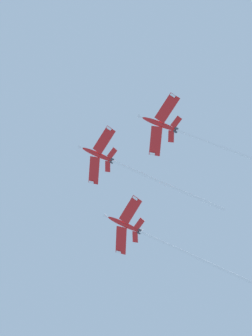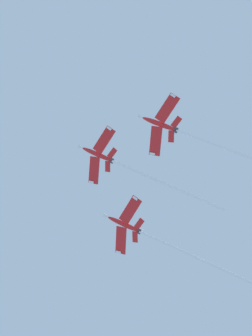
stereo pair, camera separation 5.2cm
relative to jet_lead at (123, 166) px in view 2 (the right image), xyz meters
name	(u,v)px [view 2 (the right image)]	position (x,y,z in m)	size (l,w,h in m)	color
jet_lead	(123,166)	(0.00, 0.00, 0.00)	(20.12, 47.12, 24.47)	red
jet_left_wing	(183,133)	(-16.81, -13.10, -6.57)	(20.12, 49.19, 25.93)	red
jet_right_wing	(154,238)	(16.64, -16.56, -8.15)	(20.09, 52.54, 27.65)	red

